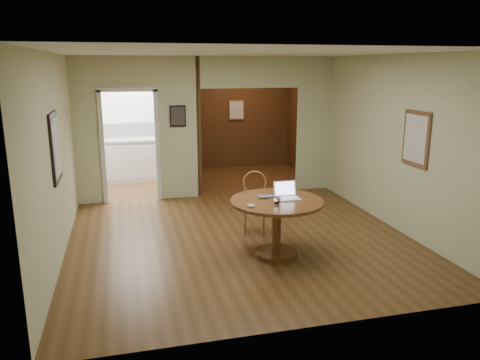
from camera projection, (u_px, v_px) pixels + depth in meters
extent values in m
plane|color=#482E14|center=(241.00, 239.00, 6.98)|extent=(5.00, 5.00, 0.00)
plane|color=white|center=(241.00, 52.00, 6.33)|extent=(5.00, 5.00, 0.00)
plane|color=#B4B38C|center=(308.00, 197.00, 4.30)|extent=(5.00, 0.00, 5.00)
plane|color=#B4B38C|center=(55.00, 159.00, 6.06)|extent=(0.00, 5.00, 5.00)
plane|color=#B4B38C|center=(397.00, 143.00, 7.25)|extent=(0.00, 5.00, 5.00)
cube|color=#B4B38C|center=(87.00, 132.00, 8.47)|extent=(0.50, 2.70, 0.04)
cube|color=#B4B38C|center=(178.00, 129.00, 8.87)|extent=(0.80, 2.70, 0.04)
cube|color=#B4B38C|center=(313.00, 125.00, 9.52)|extent=(0.70, 2.70, 0.04)
plane|color=white|center=(134.00, 119.00, 10.57)|extent=(2.70, 0.00, 2.70)
plane|color=#3C2611|center=(236.00, 114.00, 11.64)|extent=(2.70, 0.00, 2.70)
cube|color=#3C2611|center=(190.00, 121.00, 10.14)|extent=(0.08, 2.50, 2.70)
cube|color=black|center=(55.00, 147.00, 6.03)|extent=(0.03, 0.70, 0.90)
cube|color=brown|center=(416.00, 139.00, 6.74)|extent=(0.03, 0.60, 0.80)
cube|color=black|center=(178.00, 116.00, 8.79)|extent=(0.30, 0.03, 0.40)
cube|color=white|center=(236.00, 110.00, 11.59)|extent=(0.40, 0.03, 0.50)
cube|color=white|center=(135.00, 130.00, 10.62)|extent=(2.00, 0.02, 0.32)
cylinder|color=#5E2F17|center=(276.00, 253.00, 6.42)|extent=(0.58, 0.58, 0.05)
cylinder|color=#5E2F17|center=(276.00, 228.00, 6.33)|extent=(0.12, 0.12, 0.68)
cylinder|color=#5E2F17|center=(277.00, 201.00, 6.24)|extent=(1.25, 1.25, 0.04)
cylinder|color=#9D6337|center=(255.00, 206.00, 7.16)|extent=(0.50, 0.50, 0.03)
cylinder|color=#9D6337|center=(245.00, 222.00, 7.07)|extent=(0.03, 0.03, 0.43)
cylinder|color=#9D6337|center=(264.00, 223.00, 7.07)|extent=(0.03, 0.03, 0.43)
cylinder|color=#9D6337|center=(245.00, 216.00, 7.35)|extent=(0.03, 0.03, 0.43)
cylinder|color=#9D6337|center=(264.00, 217.00, 7.35)|extent=(0.03, 0.03, 0.43)
cylinder|color=#9D6337|center=(244.00, 192.00, 7.26)|extent=(0.02, 0.02, 0.35)
cylinder|color=#9D6337|center=(265.00, 192.00, 7.25)|extent=(0.02, 0.02, 0.35)
torus|color=#9D6337|center=(255.00, 182.00, 7.23)|extent=(0.36, 0.13, 0.37)
cube|color=white|center=(288.00, 199.00, 6.27)|extent=(0.31, 0.22, 0.02)
cube|color=silver|center=(289.00, 199.00, 6.25)|extent=(0.27, 0.12, 0.00)
cube|color=white|center=(285.00, 188.00, 6.37)|extent=(0.31, 0.06, 0.21)
cube|color=#8996AF|center=(285.00, 188.00, 6.36)|extent=(0.27, 0.04, 0.17)
imported|color=#B6B7BC|center=(271.00, 197.00, 6.32)|extent=(0.35, 0.24, 0.03)
ellipsoid|color=white|center=(251.00, 206.00, 5.91)|extent=(0.12, 0.09, 0.04)
cylinder|color=#0D0D5B|center=(277.00, 206.00, 5.95)|extent=(0.12, 0.05, 0.01)
cube|color=silver|center=(137.00, 160.00, 10.50)|extent=(2.00, 0.55, 0.90)
cube|color=#B6B5B1|center=(136.00, 140.00, 10.39)|extent=(2.06, 0.60, 0.04)
sphere|color=#B20C0C|center=(130.00, 161.00, 10.18)|extent=(0.03, 0.03, 0.03)
sphere|color=#B20C0C|center=(176.00, 159.00, 10.42)|extent=(0.03, 0.03, 0.03)
ellipsoid|color=tan|center=(172.00, 131.00, 10.54)|extent=(0.32, 0.28, 0.29)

